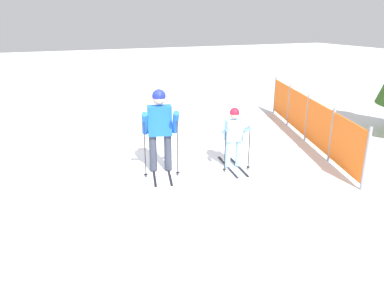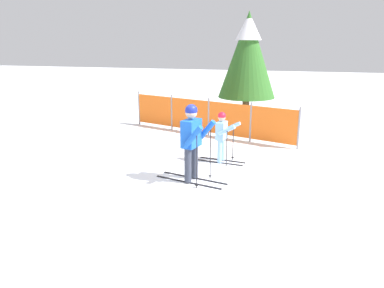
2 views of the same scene
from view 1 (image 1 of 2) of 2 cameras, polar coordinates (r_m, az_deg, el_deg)
ground_plane at (r=7.77m, az=-6.37°, el=-3.71°), size 60.00×60.00×0.00m
skier_adult at (r=7.30m, az=-4.94°, el=3.06°), size 1.61×0.80×1.66m
skier_child at (r=7.58m, az=6.45°, el=1.68°), size 1.21×0.58×1.26m
safety_fence at (r=9.73m, az=17.15°, el=3.88°), size 5.50×1.93×1.18m
snow_mound at (r=10.30m, az=-23.82°, el=0.45°), size 0.85×0.73×0.34m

